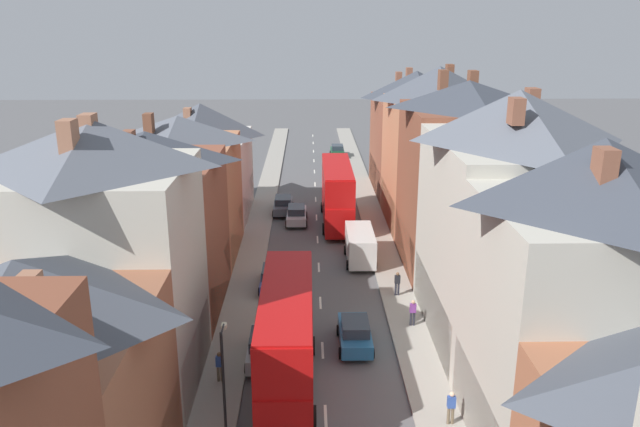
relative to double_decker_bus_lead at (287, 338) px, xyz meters
The scene contains 19 objects.
pavement_left 24.08m from the double_decker_bus_lead, 97.91° to the left, with size 2.20×104.00×0.14m, color gray.
pavement_right 24.83m from the double_decker_bus_lead, 73.74° to the left, with size 2.20×104.00×0.14m, color gray.
centre_line_dashes 21.95m from the double_decker_bus_lead, 85.23° to the left, with size 0.14×97.80×0.01m.
terrace_row_left 9.12m from the double_decker_bus_lead, 166.82° to the left, with size 8.00×60.76×13.71m.
terrace_row_right 15.31m from the double_decker_bus_lead, 36.21° to the left, with size 8.00×68.41×14.02m.
double_decker_bus_lead is the anchor object (origin of this frame).
double_decker_bus_mid_street 26.23m from the double_decker_bus_lead, 82.11° to the left, with size 2.74×10.80×5.30m.
car_near_blue 3.56m from the double_decker_bus_lead, 115.88° to the left, with size 1.90×4.15×1.67m.
car_near_silver 54.02m from the double_decker_bus_lead, 84.78° to the left, with size 1.90×4.02×1.66m.
car_parked_left_a 29.18m from the double_decker_bus_lead, 92.54° to the left, with size 1.90×4.49×1.64m.
car_parked_right_a 5.79m from the double_decker_bus_lead, 48.42° to the left, with size 1.90×4.16×1.65m.
car_mid_black 26.20m from the double_decker_bus_lead, 89.98° to the left, with size 1.90×4.36×1.60m.
car_parked_left_b 12.16m from the double_decker_bus_lead, 96.18° to the left, with size 1.90×4.09×1.60m.
delivery_van 17.53m from the double_decker_bus_lead, 73.68° to the left, with size 2.20×5.20×2.41m.
pedestrian_near_right 8.18m from the double_decker_bus_lead, 22.86° to the right, with size 0.36×0.22×1.61m.
pedestrian_mid_left 3.85m from the double_decker_bus_lead, behind, with size 0.36×0.22×1.61m.
pedestrian_mid_right 9.69m from the double_decker_bus_lead, 41.17° to the left, with size 0.36×0.22×1.61m.
pedestrian_far_left 12.64m from the double_decker_bus_lead, 56.88° to the left, with size 0.36×0.22×1.61m.
street_lamp 4.98m from the double_decker_bus_lead, 119.48° to the right, with size 0.20×1.12×5.50m.
Camera 1 is at (-0.73, -12.47, 17.44)m, focal length 35.00 mm.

